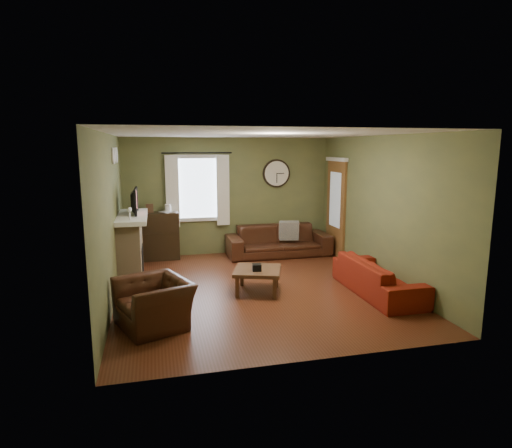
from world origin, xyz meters
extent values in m
cube|color=#522514|center=(0.00, 0.00, 0.00)|extent=(4.60, 5.20, 0.00)
cube|color=white|center=(0.00, 0.00, 2.60)|extent=(4.60, 5.20, 0.00)
cube|color=#60673B|center=(-2.30, 0.00, 1.30)|extent=(0.00, 5.20, 2.60)
cube|color=#60673B|center=(2.30, 0.00, 1.30)|extent=(0.00, 5.20, 2.60)
cube|color=#60673B|center=(0.00, 2.60, 1.30)|extent=(4.60, 0.00, 2.60)
cube|color=#60673B|center=(0.00, -2.60, 1.30)|extent=(4.60, 0.00, 2.60)
cube|color=tan|center=(-2.10, 1.15, 0.55)|extent=(0.40, 1.40, 1.10)
cube|color=black|center=(-1.91, 1.15, 0.30)|extent=(0.04, 0.60, 0.55)
cube|color=white|center=(-2.07, 1.15, 1.14)|extent=(0.58, 1.60, 0.08)
imported|color=black|center=(-2.05, 1.30, 1.35)|extent=(0.08, 0.60, 0.35)
cube|color=#994C3F|center=(-1.97, 1.30, 1.41)|extent=(0.02, 0.62, 0.36)
cylinder|color=white|center=(-2.28, 0.80, 2.25)|extent=(0.28, 0.28, 0.03)
cylinder|color=white|center=(-2.28, 1.15, 2.25)|extent=(0.28, 0.28, 0.03)
cylinder|color=white|center=(-2.28, 1.50, 2.25)|extent=(0.28, 0.28, 0.03)
cylinder|color=black|center=(-0.70, 2.48, 2.27)|extent=(0.03, 0.03, 1.50)
cube|color=white|center=(-1.25, 2.48, 1.45)|extent=(0.28, 0.04, 1.55)
cube|color=white|center=(-0.15, 2.48, 1.45)|extent=(0.28, 0.04, 1.55)
cube|color=brown|center=(2.27, 1.85, 1.05)|extent=(0.05, 0.90, 2.10)
imported|color=#513321|center=(-1.48, 2.26, 0.96)|extent=(0.29, 0.30, 0.02)
imported|color=#361A0F|center=(1.02, 2.11, 0.33)|extent=(2.28, 0.89, 0.67)
cube|color=gray|center=(1.27, 2.11, 0.55)|extent=(0.45, 0.21, 0.43)
cube|color=gray|center=(1.24, 2.13, 0.55)|extent=(0.40, 0.19, 0.38)
imported|color=maroon|center=(1.90, -0.72, 0.28)|extent=(0.76, 1.94, 0.57)
imported|color=#361A0F|center=(-1.70, -1.19, 0.32)|extent=(1.16, 1.23, 0.64)
cube|color=black|center=(-0.05, -0.29, 0.40)|extent=(0.16, 0.16, 0.11)
camera|label=1|loc=(-1.64, -6.84, 2.40)|focal=30.00mm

